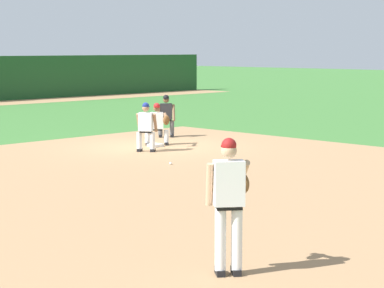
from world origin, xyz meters
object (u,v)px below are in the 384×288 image
baseball (171,163)px  umpire (166,114)px  first_base_bag (155,145)px  pitcher (230,197)px  baserunner (146,125)px  first_baseman (158,122)px

baseball → umpire: bearing=47.8°
first_base_bag → pitcher: pitcher is taller
first_base_bag → umpire: umpire is taller
baseball → baserunner: size_ratio=0.05×
baserunner → umpire: bearing=37.5°
umpire → baserunner: bearing=-142.5°
first_base_bag → pitcher: size_ratio=0.20×
baserunner → first_base_bag: bearing=34.0°
baseball → baserunner: bearing=62.6°
umpire → baseball: bearing=-132.2°
baseball → first_baseman: size_ratio=0.06×
first_base_bag → first_baseman: 0.75m
pitcher → first_baseman: 13.63m
baseball → pitcher: (-6.07, -7.52, 1.02)m
first_baseman → baserunner: (-1.22, -0.82, 0.06)m
baseball → pitcher: pitcher is taller
pitcher → baserunner: size_ratio=1.27×
first_base_bag → baserunner: bearing=-146.0°
pitcher → baserunner: (7.27, 9.84, -0.27)m
first_base_bag → pitcher: 13.38m
baseball → umpire: 6.20m
first_base_bag → first_baseman: size_ratio=0.28×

